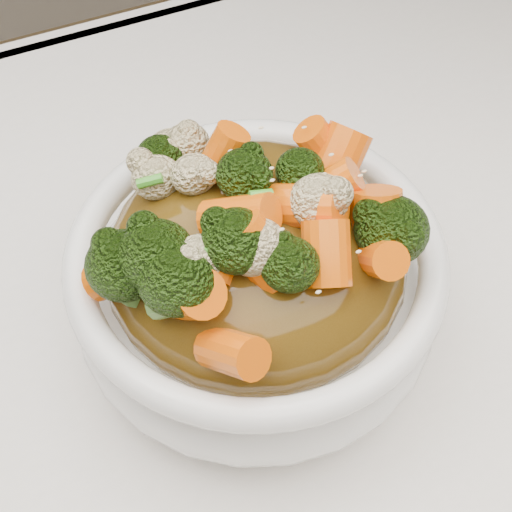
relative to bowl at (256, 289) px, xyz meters
name	(u,v)px	position (x,y,z in m)	size (l,w,h in m)	color
tablecloth	(273,419)	(-0.01, -0.05, -0.06)	(1.20, 0.80, 0.04)	white
bowl	(256,289)	(0.00, 0.00, 0.00)	(0.21, 0.21, 0.08)	white
sauce_base	(256,259)	(0.00, 0.00, 0.03)	(0.17, 0.17, 0.09)	#4D340D
carrots	(256,184)	(0.00, 0.00, 0.09)	(0.17, 0.17, 0.05)	#EE6107
broccoli	(256,185)	(0.00, 0.00, 0.09)	(0.17, 0.17, 0.04)	black
cauliflower	(256,188)	(0.00, 0.00, 0.09)	(0.17, 0.17, 0.04)	beige
scallions	(256,182)	(0.00, 0.00, 0.09)	(0.13, 0.13, 0.02)	#3A9522
sesame_seeds	(256,182)	(0.00, 0.00, 0.09)	(0.15, 0.15, 0.01)	beige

